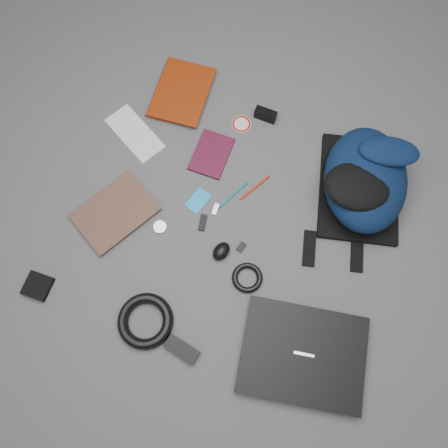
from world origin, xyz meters
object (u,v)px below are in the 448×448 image
at_px(dvd_case, 211,154).
at_px(compact_camera, 266,115).
at_px(comic_book, 99,193).
at_px(pouch, 38,286).
at_px(mouse, 221,251).
at_px(power_brick, 182,349).
at_px(backpack, 365,179).
at_px(textbook_red, 157,86).
at_px(laptop, 303,354).

xyz_separation_m(dvd_case, compact_camera, (0.12, 0.24, 0.02)).
relative_size(comic_book, pouch, 3.19).
distance_m(mouse, pouch, 0.64).
xyz_separation_m(comic_book, power_brick, (0.53, -0.37, 0.00)).
xyz_separation_m(backpack, comic_book, (-0.86, -0.42, -0.08)).
distance_m(comic_book, compact_camera, 0.70).
xyz_separation_m(backpack, mouse, (-0.36, -0.44, -0.07)).
bearing_deg(textbook_red, mouse, -52.98).
bearing_deg(dvd_case, laptop, -46.95).
distance_m(laptop, dvd_case, 0.79).
bearing_deg(mouse, laptop, -14.74).
relative_size(textbook_red, mouse, 3.84).
distance_m(textbook_red, mouse, 0.73).
height_order(backpack, dvd_case, backpack).
bearing_deg(comic_book, laptop, 10.80).
bearing_deg(power_brick, laptop, 29.31).
bearing_deg(backpack, compact_camera, 144.89).
bearing_deg(comic_book, compact_camera, 76.62).
bearing_deg(pouch, textbook_red, 90.14).
relative_size(comic_book, mouse, 3.79).
xyz_separation_m(comic_book, mouse, (0.50, -0.01, 0.01)).
distance_m(textbook_red, dvd_case, 0.37).
xyz_separation_m(compact_camera, mouse, (0.08, -0.57, -0.00)).
bearing_deg(dvd_case, comic_book, -138.33).
bearing_deg(dvd_case, textbook_red, 147.07).
relative_size(laptop, mouse, 5.46).
bearing_deg(textbook_red, power_brick, -66.46).
distance_m(textbook_red, power_brick, 1.02).
height_order(textbook_red, power_brick, textbook_red).
bearing_deg(comic_book, dvd_case, 70.55).
distance_m(compact_camera, power_brick, 0.93).
bearing_deg(mouse, compact_camera, 110.20).
bearing_deg(mouse, dvd_case, 133.32).
bearing_deg(comic_book, pouch, -68.41).
xyz_separation_m(dvd_case, pouch, (-0.32, -0.71, 0.00)).
bearing_deg(power_brick, compact_camera, 102.84).
height_order(backpack, comic_book, backpack).
distance_m(backpack, power_brick, 0.86).
distance_m(laptop, power_brick, 0.40).
bearing_deg(mouse, backpack, 63.15).
bearing_deg(dvd_case, compact_camera, 57.96).
xyz_separation_m(dvd_case, mouse, (0.20, -0.33, 0.01)).
relative_size(backpack, power_brick, 3.97).
bearing_deg(power_brick, comic_book, 151.98).
bearing_deg(pouch, mouse, 35.92).
relative_size(laptop, dvd_case, 2.22).
distance_m(backpack, comic_book, 0.96).
bearing_deg(compact_camera, textbook_red, -174.99).
xyz_separation_m(compact_camera, pouch, (-0.45, -0.95, -0.01)).
height_order(dvd_case, compact_camera, compact_camera).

